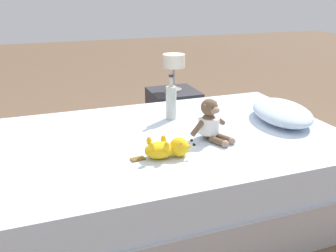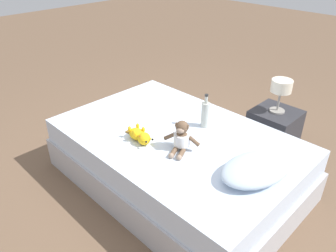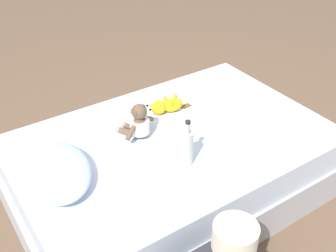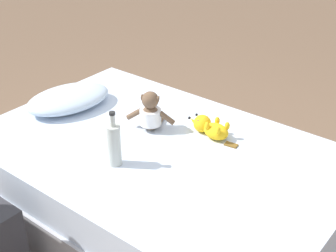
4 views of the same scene
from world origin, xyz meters
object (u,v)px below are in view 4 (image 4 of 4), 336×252
object	(u,v)px
plush_yellow_creature	(210,128)
pillow	(68,99)
plush_monkey	(151,113)
bed	(160,185)
glass_bottle	(114,144)

from	to	relation	value
plush_yellow_creature	pillow	bearing A→B (deg)	106.51
pillow	plush_monkey	xyz separation A→B (m)	(0.11, -0.57, 0.04)
plush_monkey	bed	bearing A→B (deg)	-127.63
glass_bottle	plush_yellow_creature	bearing A→B (deg)	-21.82
pillow	plush_yellow_creature	world-z (taller)	pillow
bed	plush_yellow_creature	size ratio (longest dim) A/B	6.14
plush_yellow_creature	glass_bottle	bearing A→B (deg)	158.18
bed	glass_bottle	bearing A→B (deg)	163.08
pillow	glass_bottle	world-z (taller)	glass_bottle
bed	plush_yellow_creature	xyz separation A→B (m)	(0.28, -0.14, 0.29)
pillow	plush_monkey	distance (m)	0.58
bed	glass_bottle	world-z (taller)	glass_bottle
plush_yellow_creature	glass_bottle	distance (m)	0.58
pillow	plush_yellow_creature	size ratio (longest dim) A/B	1.81
plush_yellow_creature	plush_monkey	bearing A→B (deg)	115.34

